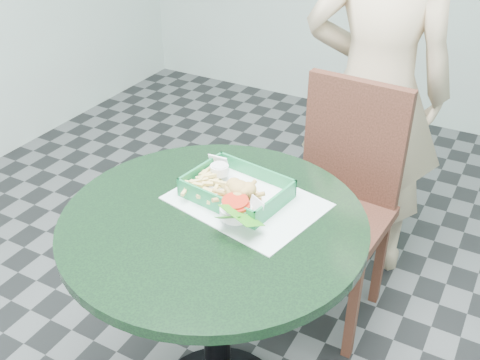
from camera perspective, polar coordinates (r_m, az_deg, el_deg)
The scene contains 9 objects.
cafe_table at distance 1.62m, azimuth -2.56°, elevation -9.29°, with size 0.83×0.83×0.75m.
dining_chair at distance 2.08m, azimuth 10.25°, elevation -1.11°, with size 0.38×0.38×0.93m.
diner_person at distance 2.24m, azimuth 13.71°, elevation 9.70°, with size 0.61×0.40×1.67m, color #C8AE89.
placemat at distance 1.58m, azimuth 0.67°, elevation -2.79°, with size 0.40×0.30×0.00m, color silver.
food_basket at distance 1.59m, azimuth -0.33°, elevation -1.82°, with size 0.27×0.20×0.05m.
crab_sandwich at distance 1.52m, azimuth 0.21°, elevation -1.95°, with size 0.12×0.12×0.07m.
fries_pile at distance 1.59m, azimuth -3.29°, elevation -0.98°, with size 0.11×0.12×0.05m, color #E2C86E, non-canonical shape.
sauce_ramekin at distance 1.63m, azimuth -2.45°, elevation 0.36°, with size 0.05×0.05×0.03m.
garnish_cup at distance 1.47m, azimuth 0.34°, elevation -3.72°, with size 0.13×0.12×0.05m.
Camera 1 is at (0.65, -1.03, 1.65)m, focal length 42.00 mm.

